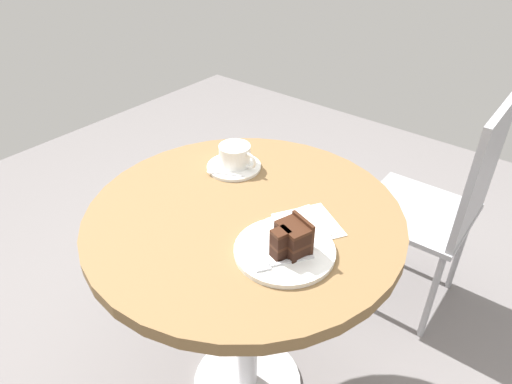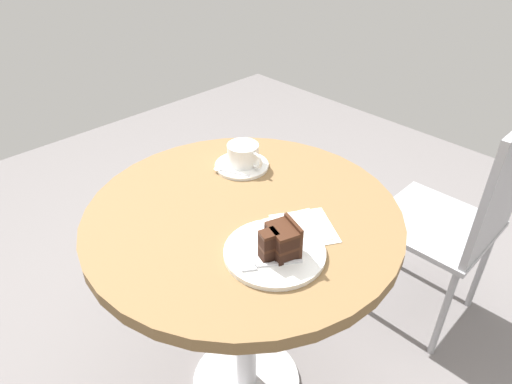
{
  "view_description": "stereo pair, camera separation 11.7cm",
  "coord_description": "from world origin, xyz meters",
  "px_view_note": "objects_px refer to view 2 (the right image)",
  "views": [
    {
      "loc": [
        0.62,
        -0.71,
        1.45
      ],
      "look_at": [
        0.0,
        0.04,
        0.79
      ],
      "focal_mm": 32.0,
      "sensor_mm": 36.0,
      "label": 1
    },
    {
      "loc": [
        0.7,
        -0.63,
        1.45
      ],
      "look_at": [
        0.0,
        0.04,
        0.79
      ],
      "focal_mm": 32.0,
      "sensor_mm": 36.0,
      "label": 2
    }
  ],
  "objects_px": {
    "saucer": "(242,165)",
    "coffee_cup": "(243,154)",
    "teaspoon": "(227,171)",
    "cake_plate": "(275,252)",
    "fork": "(264,265)",
    "napkin": "(301,229)",
    "cafe_chair": "(466,213)",
    "cake_slice": "(281,241)"
  },
  "relations": [
    {
      "from": "saucer",
      "to": "cake_plate",
      "type": "height_order",
      "value": "cake_plate"
    },
    {
      "from": "cake_plate",
      "to": "coffee_cup",
      "type": "bearing_deg",
      "value": 147.37
    },
    {
      "from": "cake_plate",
      "to": "cake_slice",
      "type": "bearing_deg",
      "value": 8.09
    },
    {
      "from": "coffee_cup",
      "to": "cake_plate",
      "type": "distance_m",
      "value": 0.4
    },
    {
      "from": "cake_slice",
      "to": "coffee_cup",
      "type": "bearing_deg",
      "value": 148.87
    },
    {
      "from": "cake_plate",
      "to": "cafe_chair",
      "type": "relative_size",
      "value": 0.26
    },
    {
      "from": "saucer",
      "to": "cafe_chair",
      "type": "bearing_deg",
      "value": 51.25
    },
    {
      "from": "saucer",
      "to": "fork",
      "type": "distance_m",
      "value": 0.44
    },
    {
      "from": "saucer",
      "to": "napkin",
      "type": "distance_m",
      "value": 0.33
    },
    {
      "from": "teaspoon",
      "to": "cake_slice",
      "type": "relative_size",
      "value": 1.09
    },
    {
      "from": "fork",
      "to": "cafe_chair",
      "type": "distance_m",
      "value": 0.89
    },
    {
      "from": "saucer",
      "to": "cake_slice",
      "type": "xyz_separation_m",
      "value": [
        0.35,
        -0.21,
        0.04
      ]
    },
    {
      "from": "saucer",
      "to": "cake_plate",
      "type": "relative_size",
      "value": 0.69
    },
    {
      "from": "saucer",
      "to": "teaspoon",
      "type": "distance_m",
      "value": 0.06
    },
    {
      "from": "coffee_cup",
      "to": "teaspoon",
      "type": "height_order",
      "value": "coffee_cup"
    },
    {
      "from": "cake_slice",
      "to": "saucer",
      "type": "bearing_deg",
      "value": 149.78
    },
    {
      "from": "fork",
      "to": "napkin",
      "type": "bearing_deg",
      "value": -132.49
    },
    {
      "from": "teaspoon",
      "to": "cafe_chair",
      "type": "relative_size",
      "value": 0.12
    },
    {
      "from": "cake_plate",
      "to": "cafe_chair",
      "type": "distance_m",
      "value": 0.84
    },
    {
      "from": "saucer",
      "to": "coffee_cup",
      "type": "bearing_deg",
      "value": 90.0
    },
    {
      "from": "cake_plate",
      "to": "fork",
      "type": "xyz_separation_m",
      "value": [
        0.02,
        -0.05,
        0.01
      ]
    },
    {
      "from": "cake_plate",
      "to": "cake_slice",
      "type": "distance_m",
      "value": 0.05
    },
    {
      "from": "cake_plate",
      "to": "cake_slice",
      "type": "xyz_separation_m",
      "value": [
        0.02,
        0.0,
        0.04
      ]
    },
    {
      "from": "fork",
      "to": "cafe_chair",
      "type": "relative_size",
      "value": 0.14
    },
    {
      "from": "coffee_cup",
      "to": "cake_slice",
      "type": "height_order",
      "value": "cake_slice"
    },
    {
      "from": "saucer",
      "to": "napkin",
      "type": "bearing_deg",
      "value": -16.93
    },
    {
      "from": "saucer",
      "to": "cake_slice",
      "type": "distance_m",
      "value": 0.41
    },
    {
      "from": "saucer",
      "to": "cafe_chair",
      "type": "xyz_separation_m",
      "value": [
        0.47,
        0.59,
        -0.23
      ]
    },
    {
      "from": "cake_slice",
      "to": "fork",
      "type": "xyz_separation_m",
      "value": [
        0.0,
        -0.06,
        -0.03
      ]
    },
    {
      "from": "coffee_cup",
      "to": "fork",
      "type": "bearing_deg",
      "value": -37.09
    },
    {
      "from": "coffee_cup",
      "to": "cake_slice",
      "type": "xyz_separation_m",
      "value": [
        0.35,
        -0.21,
        0.01
      ]
    },
    {
      "from": "cake_slice",
      "to": "napkin",
      "type": "relative_size",
      "value": 0.48
    },
    {
      "from": "saucer",
      "to": "napkin",
      "type": "relative_size",
      "value": 0.81
    },
    {
      "from": "cake_plate",
      "to": "napkin",
      "type": "height_order",
      "value": "cake_plate"
    },
    {
      "from": "teaspoon",
      "to": "cake_slice",
      "type": "bearing_deg",
      "value": 132.68
    },
    {
      "from": "saucer",
      "to": "fork",
      "type": "relative_size",
      "value": 1.32
    },
    {
      "from": "napkin",
      "to": "cafe_chair",
      "type": "xyz_separation_m",
      "value": [
        0.16,
        0.69,
        -0.23
      ]
    },
    {
      "from": "cake_plate",
      "to": "teaspoon",
      "type": "bearing_deg",
      "value": 156.23
    },
    {
      "from": "coffee_cup",
      "to": "napkin",
      "type": "xyz_separation_m",
      "value": [
        0.32,
        -0.1,
        -0.04
      ]
    },
    {
      "from": "coffee_cup",
      "to": "cafe_chair",
      "type": "height_order",
      "value": "cafe_chair"
    },
    {
      "from": "napkin",
      "to": "cake_slice",
      "type": "bearing_deg",
      "value": -72.39
    },
    {
      "from": "teaspoon",
      "to": "napkin",
      "type": "distance_m",
      "value": 0.32
    }
  ]
}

